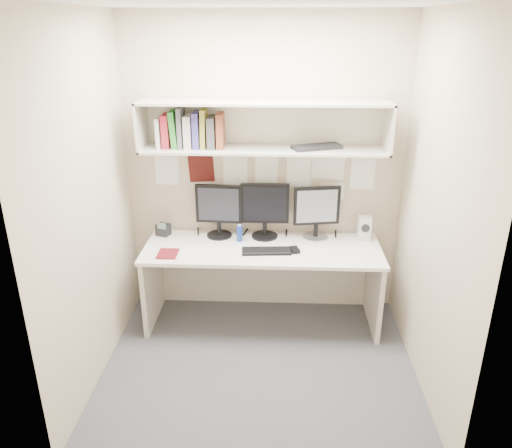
{
  "coord_description": "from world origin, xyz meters",
  "views": [
    {
      "loc": [
        0.12,
        -3.19,
        2.5
      ],
      "look_at": [
        -0.04,
        0.35,
        1.06
      ],
      "focal_mm": 35.0,
      "sensor_mm": 36.0,
      "label": 1
    }
  ],
  "objects_px": {
    "desk": "(262,284)",
    "keyboard": "(267,251)",
    "maroon_notebook": "(168,254)",
    "monitor_right": "(317,210)",
    "monitor_left": "(219,209)",
    "speaker": "(364,228)",
    "desk_phone": "(163,229)",
    "monitor_center": "(265,208)"
  },
  "relations": [
    {
      "from": "speaker",
      "to": "maroon_notebook",
      "type": "distance_m",
      "value": 1.7
    },
    {
      "from": "monitor_right",
      "to": "speaker",
      "type": "distance_m",
      "value": 0.44
    },
    {
      "from": "maroon_notebook",
      "to": "desk_phone",
      "type": "height_order",
      "value": "desk_phone"
    },
    {
      "from": "desk",
      "to": "monitor_right",
      "type": "xyz_separation_m",
      "value": [
        0.46,
        0.22,
        0.62
      ]
    },
    {
      "from": "desk",
      "to": "speaker",
      "type": "xyz_separation_m",
      "value": [
        0.88,
        0.2,
        0.47
      ]
    },
    {
      "from": "monitor_right",
      "to": "keyboard",
      "type": "distance_m",
      "value": 0.59
    },
    {
      "from": "keyboard",
      "to": "desk_phone",
      "type": "bearing_deg",
      "value": 157.16
    },
    {
      "from": "keyboard",
      "to": "speaker",
      "type": "bearing_deg",
      "value": 15.82
    },
    {
      "from": "desk",
      "to": "desk_phone",
      "type": "bearing_deg",
      "value": 166.85
    },
    {
      "from": "monitor_left",
      "to": "monitor_center",
      "type": "relative_size",
      "value": 0.96
    },
    {
      "from": "monitor_left",
      "to": "desk_phone",
      "type": "bearing_deg",
      "value": -175.1
    },
    {
      "from": "maroon_notebook",
      "to": "speaker",
      "type": "bearing_deg",
      "value": 13.03
    },
    {
      "from": "monitor_left",
      "to": "keyboard",
      "type": "height_order",
      "value": "monitor_left"
    },
    {
      "from": "speaker",
      "to": "desk_phone",
      "type": "xyz_separation_m",
      "value": [
        -1.77,
        0.01,
        -0.05
      ]
    },
    {
      "from": "desk",
      "to": "monitor_center",
      "type": "distance_m",
      "value": 0.67
    },
    {
      "from": "monitor_center",
      "to": "keyboard",
      "type": "distance_m",
      "value": 0.41
    },
    {
      "from": "speaker",
      "to": "maroon_notebook",
      "type": "bearing_deg",
      "value": -167.62
    },
    {
      "from": "monitor_left",
      "to": "desk_phone",
      "type": "xyz_separation_m",
      "value": [
        -0.5,
        -0.01,
        -0.2
      ]
    },
    {
      "from": "monitor_right",
      "to": "desk_phone",
      "type": "xyz_separation_m",
      "value": [
        -1.35,
        -0.01,
        -0.2
      ]
    },
    {
      "from": "keyboard",
      "to": "monitor_left",
      "type": "bearing_deg",
      "value": 138.61
    },
    {
      "from": "monitor_left",
      "to": "monitor_right",
      "type": "distance_m",
      "value": 0.85
    },
    {
      "from": "monitor_left",
      "to": "monitor_center",
      "type": "xyz_separation_m",
      "value": [
        0.4,
        -0.0,
        0.01
      ]
    },
    {
      "from": "speaker",
      "to": "desk_phone",
      "type": "bearing_deg",
      "value": 178.95
    },
    {
      "from": "desk",
      "to": "keyboard",
      "type": "distance_m",
      "value": 0.39
    },
    {
      "from": "monitor_center",
      "to": "maroon_notebook",
      "type": "relative_size",
      "value": 2.48
    },
    {
      "from": "monitor_left",
      "to": "speaker",
      "type": "distance_m",
      "value": 1.28
    },
    {
      "from": "monitor_center",
      "to": "monitor_right",
      "type": "height_order",
      "value": "monitor_center"
    },
    {
      "from": "desk",
      "to": "maroon_notebook",
      "type": "xyz_separation_m",
      "value": [
        -0.77,
        -0.19,
        0.37
      ]
    },
    {
      "from": "monitor_right",
      "to": "keyboard",
      "type": "relative_size",
      "value": 1.15
    },
    {
      "from": "desk",
      "to": "monitor_left",
      "type": "bearing_deg",
      "value": 150.67
    },
    {
      "from": "monitor_left",
      "to": "keyboard",
      "type": "xyz_separation_m",
      "value": [
        0.43,
        -0.33,
        -0.25
      ]
    },
    {
      "from": "maroon_notebook",
      "to": "keyboard",
      "type": "bearing_deg",
      "value": 5.5
    },
    {
      "from": "maroon_notebook",
      "to": "desk_phone",
      "type": "bearing_deg",
      "value": 107.02
    },
    {
      "from": "monitor_left",
      "to": "monitor_center",
      "type": "height_order",
      "value": "monitor_center"
    },
    {
      "from": "desk_phone",
      "to": "maroon_notebook",
      "type": "bearing_deg",
      "value": -52.12
    },
    {
      "from": "desk",
      "to": "speaker",
      "type": "relative_size",
      "value": 9.54
    },
    {
      "from": "monitor_left",
      "to": "desk_phone",
      "type": "distance_m",
      "value": 0.54
    },
    {
      "from": "monitor_center",
      "to": "maroon_notebook",
      "type": "xyz_separation_m",
      "value": [
        -0.78,
        -0.4,
        -0.26
      ]
    },
    {
      "from": "monitor_left",
      "to": "monitor_right",
      "type": "height_order",
      "value": "monitor_left"
    },
    {
      "from": "desk",
      "to": "monitor_center",
      "type": "xyz_separation_m",
      "value": [
        0.01,
        0.22,
        0.63
      ]
    },
    {
      "from": "desk",
      "to": "speaker",
      "type": "height_order",
      "value": "speaker"
    },
    {
      "from": "monitor_right",
      "to": "speaker",
      "type": "height_order",
      "value": "monitor_right"
    }
  ]
}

